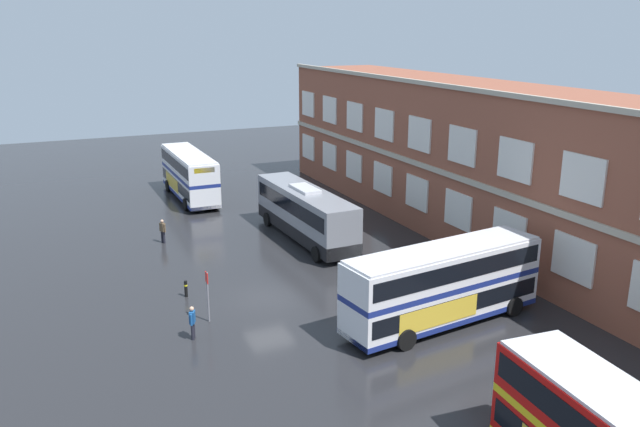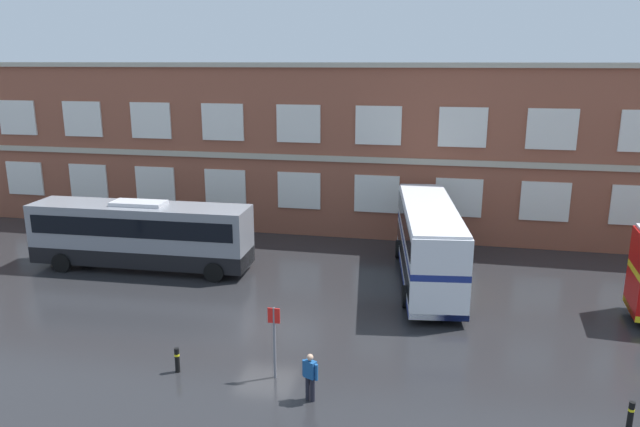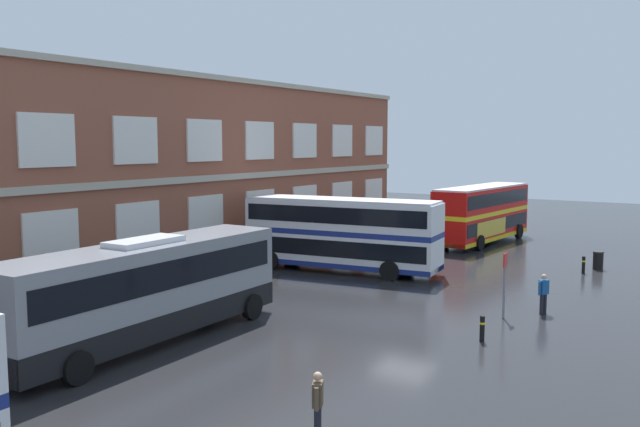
{
  "view_description": "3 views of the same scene",
  "coord_description": "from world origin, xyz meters",
  "px_view_note": "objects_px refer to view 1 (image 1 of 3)",
  "views": [
    {
      "loc": [
        31.44,
        -10.9,
        14.6
      ],
      "look_at": [
        0.83,
        2.78,
        4.82
      ],
      "focal_mm": 36.14,
      "sensor_mm": 36.0,
      "label": 1
    },
    {
      "loc": [
        7.04,
        -22.34,
        11.12
      ],
      "look_at": [
        1.81,
        2.77,
        4.49
      ],
      "focal_mm": 33.3,
      "sensor_mm": 36.0,
      "label": 2
    },
    {
      "loc": [
        -25.13,
        -12.0,
        7.23
      ],
      "look_at": [
        -1.92,
        2.97,
        4.24
      ],
      "focal_mm": 37.56,
      "sensor_mm": 36.0,
      "label": 3
    }
  ],
  "objects_px": {
    "double_decker_middle": "(443,284)",
    "second_passenger": "(163,230)",
    "touring_coach": "(305,213)",
    "waiting_passenger": "(192,321)",
    "safety_bollard_east": "(186,288)",
    "double_decker_near": "(189,174)",
    "bus_stand_flag": "(208,292)"
  },
  "relations": [
    {
      "from": "double_decker_middle",
      "to": "second_passenger",
      "type": "xyz_separation_m",
      "value": [
        -18.61,
        -10.5,
        -1.22
      ]
    },
    {
      "from": "touring_coach",
      "to": "waiting_passenger",
      "type": "relative_size",
      "value": 7.1
    },
    {
      "from": "double_decker_middle",
      "to": "second_passenger",
      "type": "relative_size",
      "value": 6.61
    },
    {
      "from": "second_passenger",
      "to": "safety_bollard_east",
      "type": "height_order",
      "value": "second_passenger"
    },
    {
      "from": "double_decker_near",
      "to": "safety_bollard_east",
      "type": "xyz_separation_m",
      "value": [
        21.31,
        -5.21,
        -1.66
      ]
    },
    {
      "from": "double_decker_middle",
      "to": "second_passenger",
      "type": "height_order",
      "value": "double_decker_middle"
    },
    {
      "from": "touring_coach",
      "to": "bus_stand_flag",
      "type": "xyz_separation_m",
      "value": [
        10.31,
        -9.72,
        -0.27
      ]
    },
    {
      "from": "double_decker_near",
      "to": "touring_coach",
      "type": "bearing_deg",
      "value": 18.42
    },
    {
      "from": "double_decker_middle",
      "to": "touring_coach",
      "type": "distance_m",
      "value": 15.4
    },
    {
      "from": "touring_coach",
      "to": "second_passenger",
      "type": "distance_m",
      "value": 10.02
    },
    {
      "from": "double_decker_middle",
      "to": "safety_bollard_east",
      "type": "distance_m",
      "value": 14.21
    },
    {
      "from": "bus_stand_flag",
      "to": "safety_bollard_east",
      "type": "height_order",
      "value": "bus_stand_flag"
    },
    {
      "from": "bus_stand_flag",
      "to": "double_decker_near",
      "type": "bearing_deg",
      "value": 168.98
    },
    {
      "from": "touring_coach",
      "to": "double_decker_near",
      "type": "bearing_deg",
      "value": -161.58
    },
    {
      "from": "double_decker_near",
      "to": "waiting_passenger",
      "type": "xyz_separation_m",
      "value": [
        26.5,
        -6.04,
        -1.22
      ]
    },
    {
      "from": "waiting_passenger",
      "to": "second_passenger",
      "type": "bearing_deg",
      "value": 174.44
    },
    {
      "from": "touring_coach",
      "to": "waiting_passenger",
      "type": "distance_m",
      "value": 16.16
    },
    {
      "from": "touring_coach",
      "to": "waiting_passenger",
      "type": "xyz_separation_m",
      "value": [
        11.89,
        -10.9,
        -0.98
      ]
    },
    {
      "from": "double_decker_near",
      "to": "double_decker_middle",
      "type": "relative_size",
      "value": 0.98
    },
    {
      "from": "bus_stand_flag",
      "to": "second_passenger",
      "type": "bearing_deg",
      "value": 178.79
    },
    {
      "from": "bus_stand_flag",
      "to": "waiting_passenger",
      "type": "bearing_deg",
      "value": -37.09
    },
    {
      "from": "waiting_passenger",
      "to": "touring_coach",
      "type": "bearing_deg",
      "value": 137.46
    },
    {
      "from": "double_decker_middle",
      "to": "bus_stand_flag",
      "type": "xyz_separation_m",
      "value": [
        -5.05,
        -10.78,
        -0.51
      ]
    },
    {
      "from": "double_decker_middle",
      "to": "waiting_passenger",
      "type": "height_order",
      "value": "double_decker_middle"
    },
    {
      "from": "touring_coach",
      "to": "waiting_passenger",
      "type": "height_order",
      "value": "touring_coach"
    },
    {
      "from": "double_decker_near",
      "to": "second_passenger",
      "type": "height_order",
      "value": "double_decker_near"
    },
    {
      "from": "double_decker_middle",
      "to": "safety_bollard_east",
      "type": "bearing_deg",
      "value": -127.87
    },
    {
      "from": "waiting_passenger",
      "to": "safety_bollard_east",
      "type": "bearing_deg",
      "value": 170.91
    },
    {
      "from": "double_decker_near",
      "to": "second_passenger",
      "type": "bearing_deg",
      "value": -21.89
    },
    {
      "from": "touring_coach",
      "to": "bus_stand_flag",
      "type": "distance_m",
      "value": 14.17
    },
    {
      "from": "double_decker_middle",
      "to": "second_passenger",
      "type": "distance_m",
      "value": 21.4
    },
    {
      "from": "bus_stand_flag",
      "to": "safety_bollard_east",
      "type": "bearing_deg",
      "value": -174.36
    }
  ]
}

